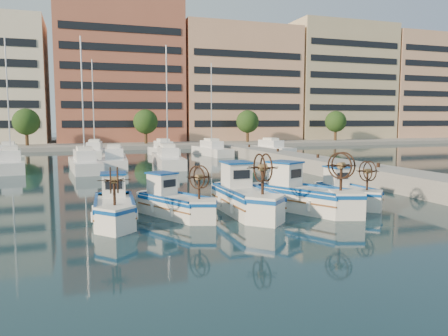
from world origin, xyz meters
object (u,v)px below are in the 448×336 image
Objects in this scene: fishing_boat_d at (303,194)px; fishing_boat_e at (346,191)px; fishing_boat_b at (174,201)px; fishing_boat_c at (245,196)px; fishing_boat_a at (114,205)px.

fishing_boat_d is 1.26× the size of fishing_boat_e.
fishing_boat_b is 9.25m from fishing_boat_e.
fishing_boat_e is (3.01, 0.81, -0.15)m from fishing_boat_d.
fishing_boat_c is 2.93m from fishing_boat_d.
fishing_boat_d is at bearing -8.49° from fishing_boat_c.
fishing_boat_d is (8.97, -0.49, 0.11)m from fishing_boat_a.
fishing_boat_c is (3.33, -0.35, 0.14)m from fishing_boat_b.
fishing_boat_b is at bearing 8.68° from fishing_boat_a.
fishing_boat_b is 1.05× the size of fishing_boat_e.
fishing_boat_a is 0.85× the size of fishing_boat_d.
fishing_boat_a is at bearing 149.55° from fishing_boat_d.
fishing_boat_c is 0.98× the size of fishing_boat_d.
fishing_boat_b is (2.72, 0.25, -0.03)m from fishing_boat_a.
fishing_boat_d is at bearing 0.31° from fishing_boat_a.
fishing_boat_a is 8.98m from fishing_boat_d.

